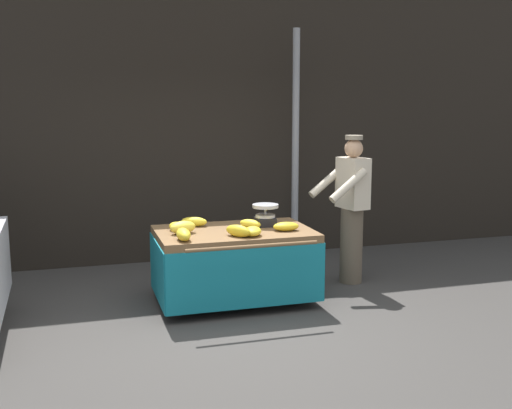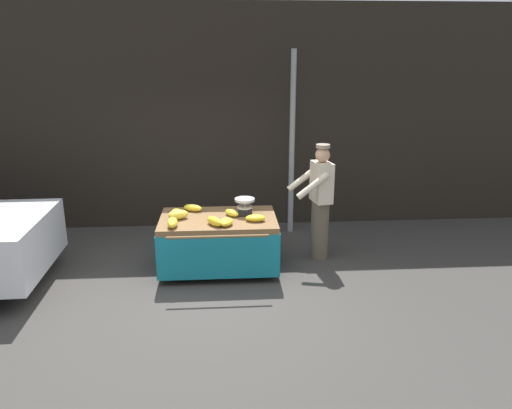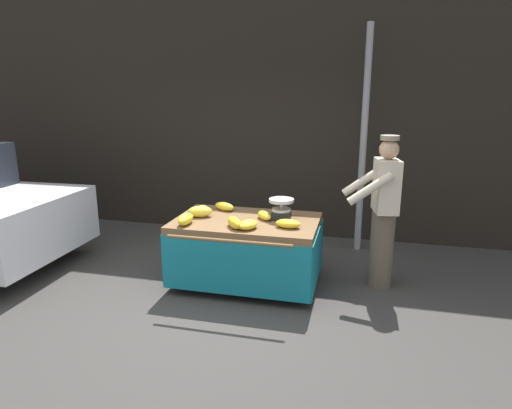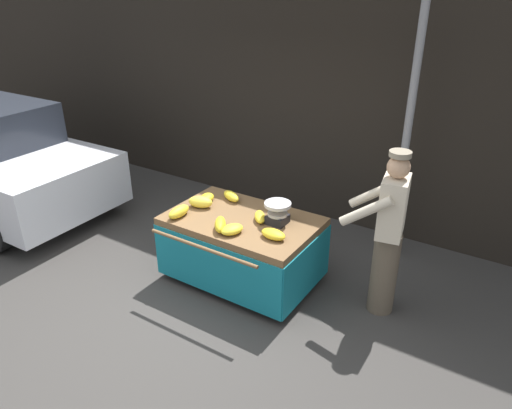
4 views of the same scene
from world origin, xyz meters
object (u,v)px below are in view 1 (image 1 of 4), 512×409
at_px(street_pole, 295,147).
at_px(banana_bunch_4, 250,224).
at_px(weighing_scale, 265,215).
at_px(banana_bunch_6, 238,231).
at_px(banana_bunch_1, 183,227).
at_px(banana_bunch_0, 194,222).
at_px(vendor_person, 351,209).
at_px(banana_bunch_5, 177,226).
at_px(banana_cart, 234,250).
at_px(banana_bunch_2, 183,234).
at_px(banana_bunch_7, 286,226).
at_px(banana_bunch_3, 253,231).

distance_m(street_pole, banana_bunch_4, 1.90).
height_order(weighing_scale, banana_bunch_6, weighing_scale).
bearing_deg(banana_bunch_6, banana_bunch_1, 148.75).
relative_size(banana_bunch_1, banana_bunch_6, 0.92).
distance_m(banana_bunch_0, banana_bunch_6, 0.71).
relative_size(street_pole, vendor_person, 1.75).
xyz_separation_m(banana_bunch_0, banana_bunch_5, (-0.21, -0.18, -0.01)).
height_order(banana_cart, banana_bunch_2, banana_bunch_2).
relative_size(weighing_scale, banana_bunch_0, 1.00).
height_order(banana_bunch_0, banana_bunch_7, banana_bunch_0).
relative_size(banana_cart, banana_bunch_7, 6.07).
xyz_separation_m(banana_cart, banana_bunch_7, (0.50, -0.19, 0.26)).
distance_m(street_pole, banana_cart, 2.15).
xyz_separation_m(banana_bunch_5, banana_bunch_7, (1.08, -0.32, 0.00)).
bearing_deg(banana_bunch_2, street_pole, 45.31).
bearing_deg(banana_bunch_4, banana_bunch_7, -38.27).
relative_size(street_pole, banana_bunch_5, 13.89).
distance_m(banana_bunch_2, banana_bunch_6, 0.54).
bearing_deg(banana_bunch_7, banana_bunch_4, 141.73).
bearing_deg(banana_bunch_4, banana_bunch_1, -173.65).
xyz_separation_m(banana_bunch_1, banana_bunch_2, (-0.05, -0.31, -0.01)).
bearing_deg(banana_bunch_7, banana_bunch_2, -172.45).
bearing_deg(banana_bunch_1, banana_bunch_6, -31.25).
height_order(banana_bunch_2, banana_bunch_4, banana_bunch_2).
bearing_deg(street_pole, vendor_person, -77.68).
xyz_separation_m(street_pole, weighing_scale, (-0.85, -1.38, -0.61)).
relative_size(banana_bunch_0, banana_bunch_4, 1.07).
bearing_deg(banana_bunch_3, banana_bunch_6, 177.99).
bearing_deg(banana_bunch_7, street_pole, 66.93).
height_order(street_pole, banana_bunch_4, street_pole).
relative_size(banana_bunch_2, banana_bunch_7, 1.10).
bearing_deg(banana_bunch_5, banana_bunch_2, -91.88).
distance_m(street_pole, weighing_scale, 1.73).
distance_m(banana_bunch_2, vendor_person, 2.17).
height_order(banana_cart, banana_bunch_3, banana_bunch_3).
height_order(banana_bunch_3, banana_bunch_6, banana_bunch_6).
distance_m(weighing_scale, banana_bunch_5, 0.95).
height_order(banana_bunch_5, vendor_person, vendor_person).
bearing_deg(banana_bunch_3, banana_bunch_4, 77.40).
bearing_deg(vendor_person, banana_cart, -167.94).
bearing_deg(banana_bunch_1, street_pole, 40.81).
relative_size(street_pole, banana_bunch_2, 10.27).
height_order(weighing_scale, banana_bunch_0, weighing_scale).
height_order(banana_bunch_2, vendor_person, vendor_person).
bearing_deg(banana_bunch_2, banana_bunch_6, 0.78).
relative_size(banana_cart, banana_bunch_4, 6.20).
xyz_separation_m(banana_bunch_1, banana_bunch_7, (1.04, -0.16, -0.02)).
xyz_separation_m(banana_bunch_2, banana_bunch_3, (0.69, 0.00, -0.01)).
relative_size(street_pole, banana_bunch_3, 12.28).
xyz_separation_m(banana_cart, weighing_scale, (0.37, 0.11, 0.33)).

